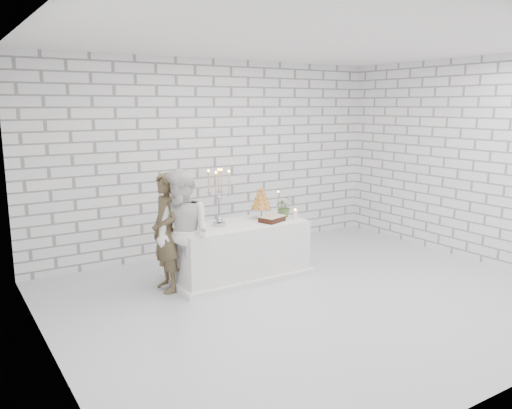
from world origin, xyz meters
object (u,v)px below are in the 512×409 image
object	(u,v)px
cake_table	(239,251)
candelabra	(219,197)
groom	(166,233)
bride	(183,234)
croquembouche	(261,203)

from	to	relation	value
cake_table	candelabra	world-z (taller)	candelabra
groom	bride	distance (m)	0.32
groom	candelabra	bearing A→B (deg)	86.76
candelabra	croquembouche	world-z (taller)	candelabra
candelabra	bride	bearing A→B (deg)	-157.72
groom	croquembouche	world-z (taller)	groom
candelabra	croquembouche	xyz separation A→B (m)	(0.70, 0.08, -0.15)
groom	croquembouche	distance (m)	1.45
cake_table	croquembouche	world-z (taller)	croquembouche
groom	bride	xyz separation A→B (m)	(0.09, -0.31, 0.03)
cake_table	croquembouche	distance (m)	0.74
cake_table	bride	bearing A→B (deg)	-165.37
cake_table	groom	distance (m)	1.08
bride	croquembouche	world-z (taller)	bride
cake_table	candelabra	bearing A→B (deg)	175.97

